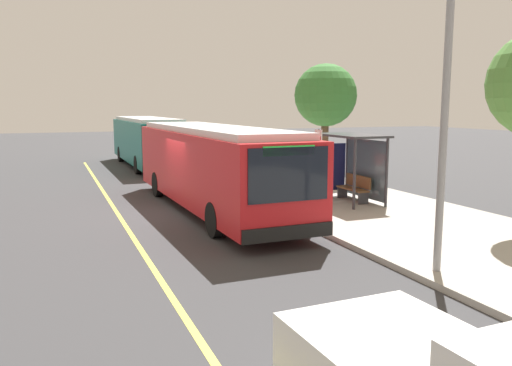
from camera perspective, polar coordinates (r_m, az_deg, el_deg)
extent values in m
plane|color=#38383A|center=(18.17, -7.85, -3.18)|extent=(120.00, 120.00, 0.00)
cube|color=#A8A399|center=(20.40, 8.74, -1.70)|extent=(44.00, 6.40, 0.15)
cube|color=#E0D64C|center=(17.79, -14.76, -3.62)|extent=(36.00, 0.14, 0.01)
cube|color=red|center=(18.14, -4.84, 1.81)|extent=(11.84, 2.88, 2.40)
cube|color=silver|center=(18.03, -4.90, 5.92)|extent=(10.89, 2.59, 0.20)
cube|color=black|center=(12.66, 3.64, 0.92)|extent=(0.10, 2.17, 1.34)
cube|color=black|center=(18.55, -1.07, 2.89)|extent=(10.36, 0.33, 1.06)
cube|color=white|center=(18.72, -1.05, -0.98)|extent=(11.18, 0.34, 0.28)
cube|color=#26D83F|center=(12.59, 3.67, 3.57)|extent=(0.07, 1.40, 0.24)
cube|color=black|center=(12.92, 3.61, -5.48)|extent=(0.15, 2.50, 0.36)
cylinder|color=black|center=(15.41, 3.63, -3.31)|extent=(1.01, 0.31, 1.00)
cylinder|color=black|center=(14.53, -4.55, -4.04)|extent=(1.01, 0.31, 1.00)
cylinder|color=black|center=(21.96, -4.88, 0.21)|extent=(1.01, 0.31, 1.00)
cylinder|color=black|center=(21.35, -10.77, -0.15)|extent=(1.01, 0.31, 1.00)
cube|color=#146B66|center=(32.19, -11.92, 4.56)|extent=(11.17, 2.63, 2.40)
cube|color=silver|center=(32.13, -11.99, 6.87)|extent=(10.27, 2.37, 0.20)
cube|color=black|center=(26.69, -9.79, 4.78)|extent=(0.06, 2.17, 1.34)
cube|color=black|center=(32.42, -9.68, 5.16)|extent=(9.81, 0.11, 1.06)
cube|color=silver|center=(32.52, -9.62, 2.93)|extent=(10.59, 0.10, 0.28)
cube|color=#26D83F|center=(26.65, -9.82, 6.04)|extent=(0.04, 1.40, 0.24)
cube|color=black|center=(26.80, -9.71, 1.68)|extent=(0.10, 2.50, 0.36)
cylinder|color=black|center=(29.15, -8.40, 2.19)|extent=(1.00, 0.29, 1.00)
cylinder|color=black|center=(28.69, -12.89, 1.96)|extent=(1.00, 0.29, 1.00)
cylinder|color=black|center=(35.76, -11.00, 3.27)|extent=(1.00, 0.29, 1.00)
cylinder|color=black|center=(35.39, -14.68, 3.09)|extent=(1.00, 0.29, 1.00)
cylinder|color=#333338|center=(18.53, 14.18, 1.10)|extent=(0.10, 0.10, 2.40)
cylinder|color=#333338|center=(17.80, 10.78, 0.92)|extent=(0.10, 0.10, 2.40)
cylinder|color=#333338|center=(20.67, 9.97, 1.97)|extent=(0.10, 0.10, 2.40)
cylinder|color=#333338|center=(20.02, 6.80, 1.84)|extent=(0.10, 0.10, 2.40)
cube|color=#333338|center=(19.13, 10.45, 5.18)|extent=(2.90, 1.60, 0.08)
cube|color=#4C606B|center=(19.58, 11.96, 1.56)|extent=(2.47, 0.04, 2.16)
cube|color=navy|center=(20.34, 8.41, 1.77)|extent=(0.06, 1.11, 1.82)
cube|color=brown|center=(19.53, 10.57, -0.64)|extent=(1.60, 0.44, 0.06)
cube|color=brown|center=(19.62, 11.19, 0.21)|extent=(1.60, 0.05, 0.44)
cube|color=#333338|center=(20.17, 9.47, -0.97)|extent=(0.08, 0.40, 0.45)
cube|color=#333338|center=(18.97, 11.71, -1.63)|extent=(0.08, 0.40, 0.45)
cylinder|color=#333338|center=(16.18, 6.86, 0.98)|extent=(0.07, 0.07, 2.80)
cube|color=white|center=(16.06, 6.87, 4.87)|extent=(0.44, 0.03, 0.56)
cube|color=red|center=(16.06, 6.82, 4.87)|extent=(0.40, 0.01, 0.16)
cylinder|color=brown|center=(25.09, 7.54, 3.72)|extent=(0.36, 0.36, 2.89)
sphere|color=#387A33|center=(25.01, 7.66, 9.56)|extent=(2.95, 2.95, 2.95)
cylinder|color=gray|center=(11.39, 20.01, 6.50)|extent=(0.16, 0.16, 6.40)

